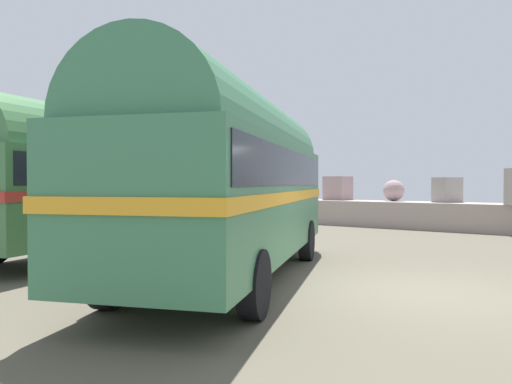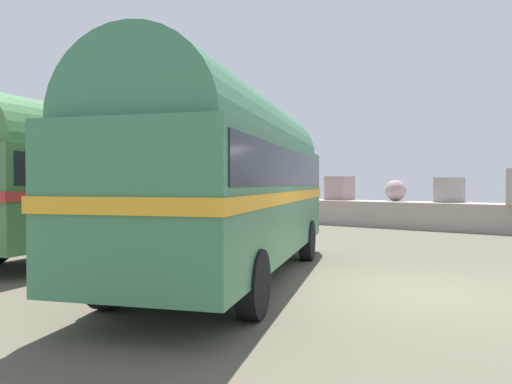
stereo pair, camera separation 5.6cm
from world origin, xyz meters
name	(u,v)px [view 1 (the left image)]	position (x,y,z in m)	size (l,w,h in m)	color
ground	(421,293)	(0.00, 0.00, 0.01)	(32.00, 26.00, 0.02)	#5B5646
vintage_coach	(232,174)	(-3.34, -1.00, 2.05)	(5.47, 8.85, 3.70)	black
second_coach	(106,177)	(-8.36, -0.15, 2.05)	(4.43, 8.91, 3.70)	black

